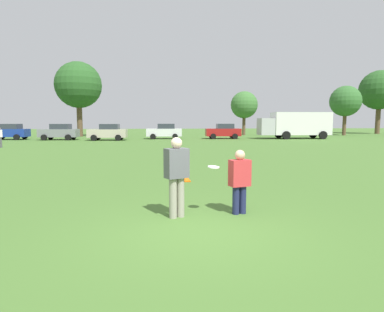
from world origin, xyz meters
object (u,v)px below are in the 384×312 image
(parked_car_near_right, at_px, (165,131))
(box_truck, at_px, (295,124))
(parked_car_mid_left, at_px, (9,132))
(parked_car_center, at_px, (59,132))
(parked_car_mid_right, at_px, (108,132))
(player_thrower, at_px, (177,173))
(player_defender, at_px, (240,179))
(traffic_cone, at_px, (186,175))
(parked_car_far_right, at_px, (223,131))
(frisbee, at_px, (214,167))

(parked_car_near_right, relative_size, box_truck, 0.50)
(parked_car_mid_left, distance_m, parked_car_near_right, 17.88)
(parked_car_center, xyz_separation_m, parked_car_mid_right, (5.62, -1.41, 0.00))
(player_thrower, xyz_separation_m, box_truck, (16.54, 30.89, 0.76))
(player_defender, xyz_separation_m, parked_car_mid_right, (-7.03, 29.98, 0.11))
(player_thrower, xyz_separation_m, traffic_cone, (0.61, 4.28, -0.76))
(parked_car_center, height_order, parked_car_far_right, same)
(player_defender, xyz_separation_m, parked_car_far_right, (6.44, 31.83, 0.11))
(parked_car_center, distance_m, parked_car_mid_right, 5.79)
(player_defender, bearing_deg, parked_car_far_right, 78.56)
(player_thrower, relative_size, box_truck, 0.20)
(traffic_cone, distance_m, parked_car_far_right, 28.61)
(parked_car_mid_left, height_order, parked_car_center, same)
(parked_car_mid_right, bearing_deg, box_truck, 2.04)
(frisbee, bearing_deg, parked_car_far_right, 77.52)
(parked_car_center, bearing_deg, traffic_cone, -66.54)
(player_thrower, xyz_separation_m, parked_car_center, (-11.21, 31.51, -0.07))
(player_defender, relative_size, parked_car_center, 0.34)
(parked_car_mid_right, xyz_separation_m, parked_car_far_right, (13.47, 1.85, 0.00))
(traffic_cone, xyz_separation_m, parked_car_center, (-11.82, 27.24, 0.69))
(player_defender, relative_size, parked_car_far_right, 0.34)
(parked_car_mid_left, bearing_deg, parked_car_near_right, -1.16)
(parked_car_far_right, bearing_deg, player_thrower, -103.85)
(parked_car_mid_right, bearing_deg, parked_car_mid_left, 166.99)
(parked_car_mid_left, distance_m, parked_car_far_right, 25.01)
(frisbee, bearing_deg, traffic_cone, 93.18)
(box_truck, bearing_deg, player_defender, -116.14)
(parked_car_center, relative_size, parked_car_far_right, 1.00)
(player_thrower, relative_size, parked_car_mid_left, 0.41)
(box_truck, bearing_deg, parked_car_mid_left, 176.82)
(frisbee, height_order, parked_car_mid_left, parked_car_mid_left)
(frisbee, bearing_deg, box_truck, 62.94)
(parked_car_mid_right, xyz_separation_m, box_truck, (22.13, 0.79, 0.83))
(parked_car_mid_right, distance_m, parked_car_far_right, 13.60)
(player_defender, height_order, traffic_cone, player_defender)
(parked_car_near_right, height_order, box_truck, box_truck)
(parked_car_center, bearing_deg, box_truck, -1.29)
(player_thrower, bearing_deg, parked_car_far_right, 76.15)
(parked_car_center, bearing_deg, player_defender, -68.06)
(player_thrower, distance_m, parked_car_near_right, 32.40)
(player_thrower, xyz_separation_m, parked_car_near_right, (0.76, 32.39, -0.07))
(parked_car_far_right, relative_size, box_truck, 0.50)
(player_thrower, height_order, traffic_cone, player_thrower)
(parked_car_center, xyz_separation_m, parked_car_near_right, (11.97, 0.88, 0.00))
(player_thrower, distance_m, parked_car_center, 33.45)
(player_thrower, bearing_deg, traffic_cone, 81.85)
(player_thrower, xyz_separation_m, parked_car_far_right, (7.88, 31.94, -0.07))
(parked_car_mid_right, bearing_deg, traffic_cone, -76.48)
(parked_car_mid_right, height_order, box_truck, box_truck)
(player_defender, xyz_separation_m, parked_car_center, (-12.65, 31.40, 0.11))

